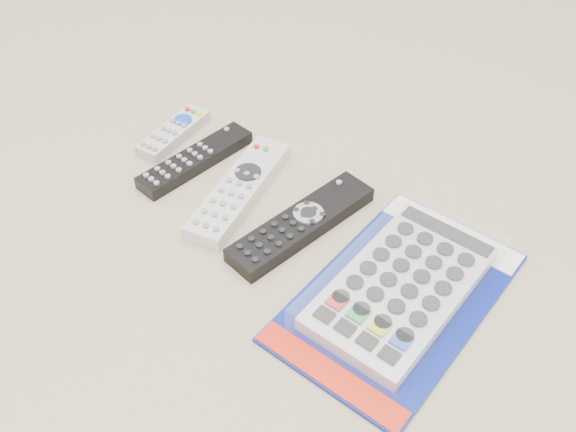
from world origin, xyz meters
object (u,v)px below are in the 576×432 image
Objects in this scene: remote_silver_dvd at (239,190)px; jumbo_remote_packaged at (401,286)px; remote_large_black at (301,224)px; remote_small_grey at (173,133)px; remote_slim_black at (195,160)px.

jumbo_remote_packaged reaches higher than remote_silver_dvd.
remote_small_grey is at bearing -179.08° from remote_large_black.
remote_small_grey is 0.61× the size of remote_silver_dvd.
remote_small_grey is at bearing 153.69° from remote_silver_dvd.
remote_slim_black is 0.10m from remote_silver_dvd.
remote_silver_dvd is 0.98× the size of remote_large_black.
jumbo_remote_packaged is (0.28, -0.02, 0.01)m from remote_silver_dvd.
remote_large_black is (0.29, -0.05, 0.00)m from remote_small_grey.
remote_silver_dvd is 0.11m from remote_large_black.
remote_silver_dvd is 0.70× the size of jumbo_remote_packaged.
remote_silver_dvd is at bearing -171.12° from remote_large_black.
remote_large_black is 0.17m from jumbo_remote_packaged.
remote_slim_black is 0.84× the size of remote_large_black.
remote_small_grey is 0.46m from jumbo_remote_packaged.
jumbo_remote_packaged is at bearing -16.69° from remote_silver_dvd.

